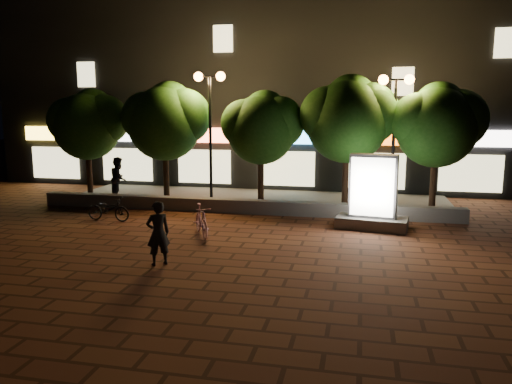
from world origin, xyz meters
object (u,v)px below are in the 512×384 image
(tree_left, at_px, (166,119))
(scooter_pink, at_px, (201,220))
(street_lamp_right, at_px, (395,107))
(scooter_parked, at_px, (108,209))
(tree_mid, at_px, (263,125))
(tree_far_left, at_px, (88,122))
(tree_right, at_px, (349,116))
(street_lamp_left, at_px, (210,104))
(rider, at_px, (158,233))
(tree_far_right, at_px, (438,122))
(ad_kiosk, at_px, (373,199))
(pedestrian, at_px, (119,179))

(tree_left, height_order, scooter_pink, tree_left)
(street_lamp_right, height_order, scooter_parked, street_lamp_right)
(tree_left, height_order, tree_mid, tree_left)
(tree_far_left, bearing_deg, tree_right, 0.00)
(street_lamp_left, relative_size, scooter_parked, 3.25)
(street_lamp_right, xyz_separation_m, scooter_pink, (-5.85, -4.73, -3.41))
(rider, bearing_deg, street_lamp_left, -120.68)
(tree_left, xyz_separation_m, scooter_parked, (-0.71, -3.74, -3.03))
(tree_far_right, distance_m, street_lamp_right, 1.66)
(scooter_parked, bearing_deg, ad_kiosk, -81.66)
(tree_far_left, relative_size, scooter_parked, 2.91)
(scooter_pink, distance_m, scooter_parked, 4.00)
(scooter_pink, xyz_separation_m, scooter_parked, (-3.80, 1.26, -0.07))
(street_lamp_right, relative_size, scooter_pink, 3.09)
(tree_far_left, distance_m, street_lamp_right, 12.47)
(tree_right, height_order, rider, tree_right)
(tree_left, relative_size, scooter_pink, 3.04)
(street_lamp_left, distance_m, ad_kiosk, 7.46)
(tree_far_left, xyz_separation_m, ad_kiosk, (11.72, -2.91, -2.31))
(street_lamp_right, distance_m, scooter_pink, 8.26)
(street_lamp_left, xyz_separation_m, street_lamp_right, (7.00, 0.00, -0.13))
(scooter_pink, distance_m, pedestrian, 6.92)
(rider, xyz_separation_m, pedestrian, (-4.97, 7.53, 0.17))
(street_lamp_left, height_order, ad_kiosk, street_lamp_left)
(tree_mid, xyz_separation_m, tree_far_right, (6.50, 0.00, 0.15))
(tree_right, bearing_deg, street_lamp_right, -9.10)
(tree_far_right, relative_size, street_lamp_right, 0.96)
(tree_mid, height_order, ad_kiosk, tree_mid)
(tree_left, height_order, tree_right, tree_right)
(street_lamp_left, bearing_deg, rider, -82.56)
(street_lamp_left, distance_m, pedestrian, 5.01)
(tree_mid, bearing_deg, street_lamp_left, -172.69)
(tree_far_left, xyz_separation_m, street_lamp_right, (12.45, -0.26, 0.60))
(street_lamp_left, height_order, scooter_pink, street_lamp_left)
(tree_far_left, bearing_deg, tree_far_right, 0.00)
(pedestrian, bearing_deg, tree_far_left, 62.14)
(tree_right, bearing_deg, tree_far_right, -0.00)
(street_lamp_left, relative_size, ad_kiosk, 2.13)
(street_lamp_left, bearing_deg, tree_mid, 7.31)
(tree_far_left, bearing_deg, pedestrian, -14.08)
(tree_far_left, xyz_separation_m, street_lamp_left, (5.45, -0.26, 0.74))
(tree_left, xyz_separation_m, tree_far_right, (10.50, -0.00, -0.08))
(scooter_parked, xyz_separation_m, pedestrian, (-1.32, 3.37, 0.56))
(tree_mid, bearing_deg, scooter_pink, -100.25)
(tree_left, bearing_deg, ad_kiosk, -19.48)
(tree_mid, height_order, scooter_pink, tree_mid)
(ad_kiosk, bearing_deg, street_lamp_right, 74.69)
(tree_mid, distance_m, pedestrian, 6.44)
(street_lamp_right, relative_size, rider, 3.07)
(ad_kiosk, distance_m, scooter_parked, 8.98)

